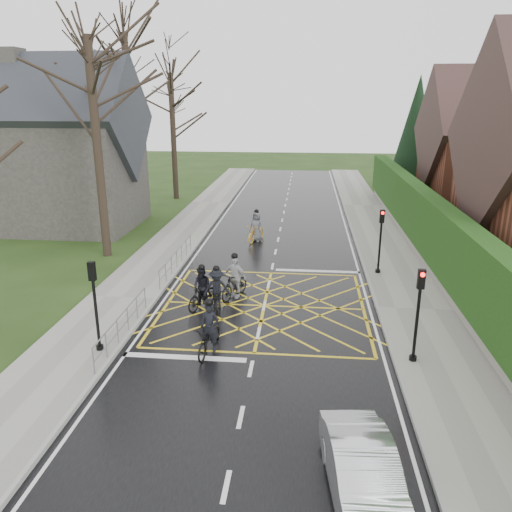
% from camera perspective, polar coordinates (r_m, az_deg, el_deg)
% --- Properties ---
extents(ground, '(120.00, 120.00, 0.00)m').
position_cam_1_polar(ground, '(20.49, 0.95, -5.71)').
color(ground, '#1C3110').
rests_on(ground, ground).
extents(road, '(9.00, 80.00, 0.01)m').
position_cam_1_polar(road, '(20.49, 0.95, -5.70)').
color(road, black).
rests_on(road, ground).
extents(sidewalk_right, '(3.00, 80.00, 0.15)m').
position_cam_1_polar(sidewalk_right, '(20.89, 17.67, -5.91)').
color(sidewalk_right, gray).
rests_on(sidewalk_right, ground).
extents(sidewalk_left, '(3.00, 80.00, 0.15)m').
position_cam_1_polar(sidewalk_left, '(21.75, -15.06, -4.72)').
color(sidewalk_left, gray).
rests_on(sidewalk_left, ground).
extents(stone_wall, '(0.50, 38.00, 0.70)m').
position_cam_1_polar(stone_wall, '(26.68, 18.91, -0.28)').
color(stone_wall, slate).
rests_on(stone_wall, ground).
extents(hedge, '(0.90, 38.00, 2.80)m').
position_cam_1_polar(hedge, '(26.22, 19.28, 3.36)').
color(hedge, '#1A350E').
rests_on(hedge, stone_wall).
extents(house_far, '(9.80, 8.80, 10.30)m').
position_cam_1_polar(house_far, '(39.24, 25.81, 10.43)').
color(house_far, brown).
rests_on(house_far, ground).
extents(conifer, '(4.60, 4.60, 10.00)m').
position_cam_1_polar(conifer, '(45.79, 17.76, 12.92)').
color(conifer, black).
rests_on(conifer, ground).
extents(church, '(8.80, 7.80, 11.00)m').
position_cam_1_polar(church, '(34.39, -20.73, 11.21)').
color(church, '#2D2B28').
rests_on(church, ground).
extents(tree_near, '(9.24, 9.24, 11.44)m').
position_cam_1_polar(tree_near, '(26.89, -18.12, 16.37)').
color(tree_near, black).
rests_on(tree_near, ground).
extents(tree_mid, '(10.08, 10.08, 12.48)m').
position_cam_1_polar(tree_mid, '(34.72, -14.42, 17.97)').
color(tree_mid, black).
rests_on(tree_mid, ground).
extents(tree_far, '(8.40, 8.40, 10.40)m').
position_cam_1_polar(tree_far, '(42.17, -9.57, 16.15)').
color(tree_far, black).
rests_on(tree_far, ground).
extents(railing_south, '(0.05, 5.04, 1.03)m').
position_cam_1_polar(railing_south, '(18.02, -15.03, -7.05)').
color(railing_south, slate).
rests_on(railing_south, ground).
extents(railing_north, '(0.05, 6.04, 1.03)m').
position_cam_1_polar(railing_north, '(24.69, -9.07, 0.13)').
color(railing_north, slate).
rests_on(railing_north, ground).
extents(traffic_light_ne, '(0.24, 0.31, 3.21)m').
position_cam_1_polar(traffic_light_ne, '(24.10, 14.00, 1.56)').
color(traffic_light_ne, black).
rests_on(traffic_light_ne, ground).
extents(traffic_light_se, '(0.24, 0.31, 3.21)m').
position_cam_1_polar(traffic_light_se, '(16.31, 17.96, -6.62)').
color(traffic_light_se, black).
rests_on(traffic_light_se, ground).
extents(traffic_light_sw, '(0.24, 0.31, 3.21)m').
position_cam_1_polar(traffic_light_sw, '(17.00, -17.84, -5.61)').
color(traffic_light_sw, black).
rests_on(traffic_light_sw, ground).
extents(cyclist_rear, '(0.99, 2.05, 1.91)m').
position_cam_1_polar(cyclist_rear, '(16.77, -5.34, -9.02)').
color(cyclist_rear, black).
rests_on(cyclist_rear, ground).
extents(cyclist_back, '(1.23, 1.89, 1.85)m').
position_cam_1_polar(cyclist_back, '(20.17, -6.18, -4.07)').
color(cyclist_back, black).
rests_on(cyclist_back, ground).
extents(cyclist_mid, '(1.20, 1.99, 1.84)m').
position_cam_1_polar(cyclist_mid, '(20.00, -4.52, -4.29)').
color(cyclist_mid, black).
rests_on(cyclist_mid, ground).
extents(cyclist_front, '(1.30, 2.03, 1.98)m').
position_cam_1_polar(cyclist_front, '(21.05, -2.46, -2.93)').
color(cyclist_front, black).
rests_on(cyclist_front, ground).
extents(cyclist_lead, '(1.32, 2.09, 1.92)m').
position_cam_1_polar(cyclist_lead, '(29.42, 0.04, 2.96)').
color(cyclist_lead, gold).
rests_on(cyclist_lead, ground).
extents(car, '(1.79, 3.98, 1.27)m').
position_cam_1_polar(car, '(11.55, 12.20, -23.26)').
color(car, silver).
rests_on(car, ground).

